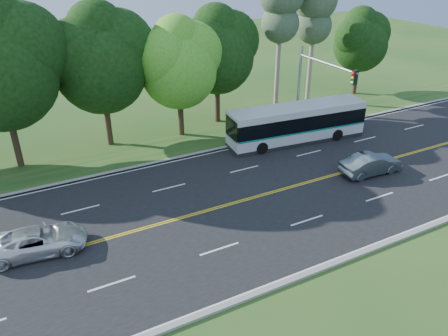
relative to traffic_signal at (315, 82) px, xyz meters
name	(u,v)px	position (x,y,z in m)	size (l,w,h in m)	color
ground	(279,191)	(-6.49, -5.40, -4.67)	(120.00, 120.00, 0.00)	#244F1A
road	(279,190)	(-6.49, -5.40, -4.66)	(60.00, 14.00, 0.02)	black
curb_north	(226,147)	(-6.49, 1.75, -4.60)	(60.00, 0.30, 0.15)	gray
curb_south	(360,254)	(-6.49, -12.55, -4.60)	(60.00, 0.30, 0.15)	gray
grass_verge	(215,139)	(-6.49, 3.60, -4.62)	(60.00, 4.00, 0.10)	#244F1A
lane_markings	(278,191)	(-6.59, -5.40, -4.65)	(57.60, 13.82, 0.00)	gold
tree_row	(131,52)	(-11.65, 6.73, 2.06)	(44.70, 9.10, 13.84)	#312315
bougainvillea_hedge	(296,119)	(0.69, 2.75, -3.95)	(9.50, 2.25, 1.50)	#AA0E22
traffic_signal	(315,82)	(0.00, 0.00, 0.00)	(0.42, 6.10, 7.00)	gray
transit_bus	(297,124)	(-1.07, 0.40, -3.24)	(11.09, 3.41, 2.86)	silver
sedan	(371,164)	(0.16, -6.34, -3.95)	(1.49, 4.27, 1.41)	slate
suv	(38,241)	(-20.57, -4.90, -4.00)	(2.16, 4.69, 1.30)	white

